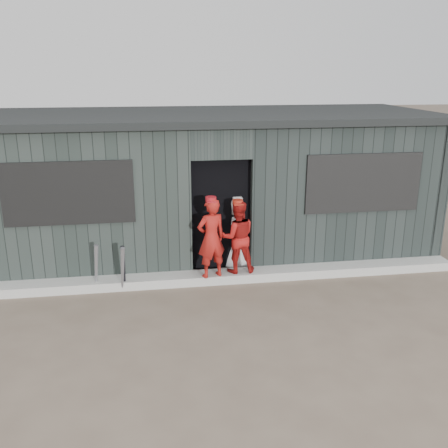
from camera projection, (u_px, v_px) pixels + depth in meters
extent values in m
plane|color=brown|center=(244.00, 336.00, 6.62)|extent=(80.00, 80.00, 0.00)
cube|color=#A9AAA4|center=(224.00, 277.00, 8.31)|extent=(8.00, 0.36, 0.15)
cone|color=gray|center=(96.00, 267.00, 7.82)|extent=(0.16, 0.25, 0.81)
cone|color=gray|center=(122.00, 270.00, 7.73)|extent=(0.14, 0.31, 0.82)
cone|color=black|center=(124.00, 268.00, 7.82)|extent=(0.08, 0.27, 0.80)
imported|color=#A11913|center=(211.00, 238.00, 7.94)|extent=(0.55, 0.45, 1.31)
imported|color=#A31714|center=(237.00, 237.00, 8.16)|extent=(0.59, 0.46, 1.21)
imported|color=silver|center=(236.00, 232.00, 8.59)|extent=(0.77, 0.61, 1.38)
cube|color=black|center=(211.00, 188.00, 9.56)|extent=(7.60, 2.70, 2.20)
cube|color=#2B3330|center=(81.00, 210.00, 7.90)|extent=(3.50, 0.20, 2.50)
cube|color=#262D2C|center=(351.00, 199.00, 8.54)|extent=(3.50, 0.20, 2.50)
cube|color=#2C3432|center=(221.00, 143.00, 7.92)|extent=(1.00, 0.20, 0.50)
cube|color=#2B3331|center=(401.00, 179.00, 10.10)|extent=(0.20, 3.00, 2.50)
cube|color=#252C2A|center=(203.00, 171.00, 10.86)|extent=(8.00, 0.20, 2.50)
cube|color=black|center=(210.00, 116.00, 9.15)|extent=(8.30, 3.30, 0.12)
cube|color=black|center=(68.00, 194.00, 7.67)|extent=(2.00, 0.04, 1.00)
cube|color=black|center=(364.00, 183.00, 8.36)|extent=(2.00, 0.04, 1.00)
cube|color=black|center=(205.00, 193.00, 8.51)|extent=(0.23, 0.23, 0.91)
cube|color=black|center=(221.00, 195.00, 8.63)|extent=(0.22, 0.18, 0.82)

